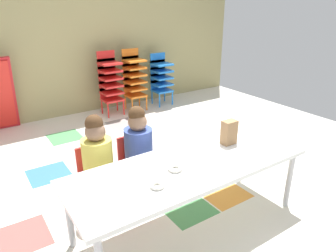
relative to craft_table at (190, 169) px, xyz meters
The scene contains 13 objects.
ground_plane 0.83m from the craft_table, 80.05° to the left, with size 6.61×5.48×0.02m.
back_wall 3.43m from the craft_table, 88.09° to the left, with size 6.61×0.10×2.46m, color tan.
craft_table is the anchor object (origin of this frame).
seated_child_near_camera 0.80m from the craft_table, 132.61° to the left, with size 0.32×0.32×0.92m.
seated_child_middle_seat 0.61m from the craft_table, 104.08° to the left, with size 0.32×0.32×0.92m.
kid_chair_red_stack 3.02m from the craft_table, 77.99° to the left, with size 0.32×0.30×1.04m.
kid_chair_orange_stack 3.14m from the craft_table, 70.10° to the left, with size 0.32×0.30×1.04m.
kid_chair_blue_stack 3.37m from the craft_table, 61.32° to the left, with size 0.32×0.30×0.92m.
paper_bag_brown 0.55m from the craft_table, 11.79° to the left, with size 0.13×0.09×0.22m, color #9E754C.
paper_plate_near_edge 0.43m from the craft_table, 160.30° to the right, with size 0.18×0.18×0.01m, color white.
paper_plate_center_table 0.28m from the craft_table, 26.36° to the left, with size 0.18×0.18×0.01m, color white.
donut_powdered_on_plate 0.43m from the craft_table, 160.30° to the right, with size 0.11×0.11×0.03m, color white.
donut_powdered_loose 0.17m from the craft_table, behind, with size 0.12×0.12×0.03m, color white.
Camera 1 is at (-1.46, -2.30, 1.78)m, focal length 33.03 mm.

